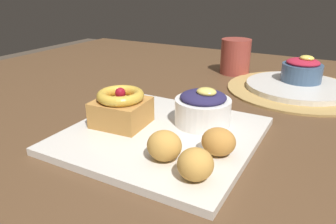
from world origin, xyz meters
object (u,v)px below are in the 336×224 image
at_px(fritter_back, 219,142).
at_px(back_ramekin, 302,70).
at_px(front_plate, 162,135).
at_px(fritter_front, 164,146).
at_px(back_plate, 298,87).
at_px(coffee_mug, 235,57).
at_px(cake_slice, 121,108).
at_px(fritter_middle, 195,164).
at_px(berry_ramekin, 203,108).

distance_m(fritter_back, back_ramekin, 0.44).
height_order(front_plate, fritter_front, fritter_front).
bearing_deg(back_plate, front_plate, -112.83).
xyz_separation_m(fritter_back, coffee_mug, (-0.13, 0.49, 0.02)).
height_order(fritter_front, back_ramekin, back_ramekin).
relative_size(cake_slice, back_ramekin, 0.97).
bearing_deg(fritter_front, cake_slice, 150.84).
height_order(cake_slice, back_ramekin, back_ramekin).
distance_m(back_plate, coffee_mug, 0.21).
distance_m(front_plate, coffee_mug, 0.46).
bearing_deg(fritter_middle, fritter_back, 87.60).
bearing_deg(fritter_back, back_ramekin, 83.23).
bearing_deg(fritter_back, berry_ramekin, 125.05).
height_order(back_ramekin, coffee_mug, coffee_mug).
xyz_separation_m(cake_slice, berry_ramekin, (0.12, 0.07, -0.00)).
relative_size(berry_ramekin, fritter_back, 1.96).
height_order(berry_ramekin, fritter_back, berry_ramekin).
relative_size(cake_slice, coffee_mug, 0.95).
distance_m(fritter_front, fritter_middle, 0.06).
height_order(fritter_front, coffee_mug, coffee_mug).
height_order(fritter_front, fritter_back, fritter_front).
distance_m(fritter_front, coffee_mug, 0.54).
bearing_deg(back_plate, coffee_mug, 155.28).
distance_m(front_plate, back_ramekin, 0.44).
distance_m(front_plate, fritter_middle, 0.15).
xyz_separation_m(fritter_back, back_ramekin, (0.05, 0.43, 0.01)).
relative_size(berry_ramekin, back_plate, 0.40).
distance_m(fritter_back, coffee_mug, 0.51).
xyz_separation_m(front_plate, coffee_mug, (-0.03, 0.46, 0.04)).
xyz_separation_m(fritter_front, fritter_middle, (0.06, -0.02, -0.00)).
bearing_deg(fritter_front, back_plate, 76.25).
bearing_deg(berry_ramekin, back_plate, 70.20).
xyz_separation_m(fritter_front, back_plate, (0.11, 0.45, -0.02)).
bearing_deg(back_plate, cake_slice, -121.53).
bearing_deg(fritter_front, fritter_back, 39.57).
bearing_deg(fritter_back, coffee_mug, 105.30).
xyz_separation_m(cake_slice, fritter_middle, (0.18, -0.09, -0.01)).
bearing_deg(fritter_middle, coffee_mug, 103.10).
relative_size(cake_slice, fritter_front, 1.87).
distance_m(back_plate, back_ramekin, 0.05).
bearing_deg(fritter_front, berry_ramekin, 90.91).
bearing_deg(front_plate, coffee_mug, 93.19).
distance_m(front_plate, berry_ramekin, 0.08).
bearing_deg(coffee_mug, fritter_back, -74.70).
relative_size(cake_slice, fritter_middle, 1.97).
relative_size(cake_slice, fritter_back, 1.87).
bearing_deg(back_ramekin, front_plate, -111.39).
bearing_deg(back_plate, fritter_front, -103.75).
bearing_deg(back_ramekin, berry_ramekin, -108.30).
bearing_deg(fritter_middle, front_plate, 136.49).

